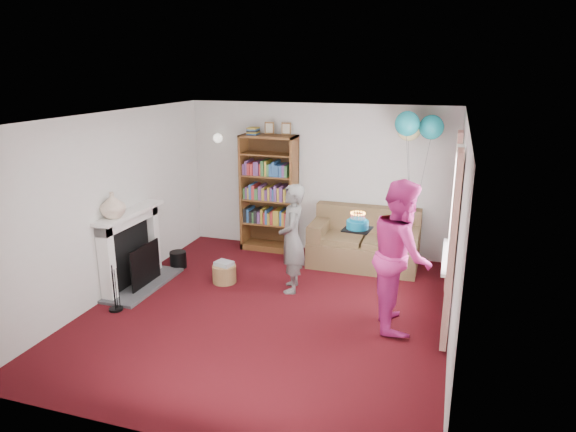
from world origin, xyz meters
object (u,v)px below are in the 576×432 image
(person_striped, at_px, (292,239))
(birthday_cake, at_px, (357,225))
(bookcase, at_px, (270,194))
(sofa, at_px, (365,244))
(person_magenta, at_px, (401,255))

(person_striped, relative_size, birthday_cake, 4.72)
(bookcase, height_order, sofa, bookcase)
(sofa, distance_m, birthday_cake, 1.97)
(person_magenta, distance_m, birthday_cake, 0.64)
(sofa, height_order, birthday_cake, birthday_cake)
(sofa, bearing_deg, birthday_cake, -84.48)
(sofa, bearing_deg, bookcase, 171.96)
(person_striped, bearing_deg, bookcase, -164.68)
(sofa, relative_size, person_magenta, 0.93)
(birthday_cake, bearing_deg, person_magenta, -13.68)
(birthday_cake, bearing_deg, bookcase, 133.11)
(person_magenta, relative_size, birthday_cake, 5.60)
(bookcase, relative_size, person_striped, 1.42)
(bookcase, height_order, person_magenta, bookcase)
(bookcase, distance_m, person_magenta, 3.23)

